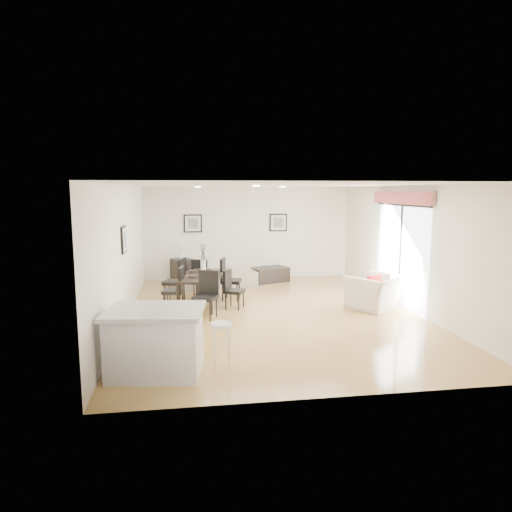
{
  "coord_description": "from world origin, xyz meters",
  "views": [
    {
      "loc": [
        -1.74,
        -9.23,
        2.59
      ],
      "look_at": [
        -0.3,
        0.4,
        1.19
      ],
      "focal_mm": 32.0,
      "sensor_mm": 36.0,
      "label": 1
    }
  ],
  "objects": [
    {
      "name": "dining_table",
      "position": [
        -1.42,
        0.97,
        0.62
      ],
      "size": [
        1.27,
        1.83,
        0.69
      ],
      "rotation": [
        0.0,
        0.0,
        -0.29
      ],
      "color": "black",
      "rests_on": "ground"
    },
    {
      "name": "wall_left",
      "position": [
        -3.0,
        0.0,
        1.35
      ],
      "size": [
        0.04,
        8.0,
        2.7
      ],
      "primitive_type": "cube",
      "color": "white",
      "rests_on": "ground"
    },
    {
      "name": "dining_chair_wnear",
      "position": [
        -2.0,
        0.54,
        0.54
      ],
      "size": [
        0.5,
        0.5,
        0.97
      ],
      "rotation": [
        0.0,
        0.0,
        -1.74
      ],
      "color": "black",
      "rests_on": "ground"
    },
    {
      "name": "armchair",
      "position": [
        2.34,
        0.1,
        0.37
      ],
      "size": [
        1.49,
        1.46,
        0.73
      ],
      "primitive_type": "imported",
      "rotation": [
        0.0,
        0.0,
        3.76
      ],
      "color": "white",
      "rests_on": "ground"
    },
    {
      "name": "table_lamp",
      "position": [
        -1.94,
        3.65,
        0.96
      ],
      "size": [
        0.23,
        0.23,
        0.44
      ],
      "color": "white",
      "rests_on": "side_table"
    },
    {
      "name": "framed_print_left_wall",
      "position": [
        -2.97,
        -0.2,
        1.65
      ],
      "size": [
        0.04,
        0.52,
        0.52
      ],
      "rotation": [
        0.0,
        0.0,
        1.57
      ],
      "color": "black",
      "rests_on": "wall_left"
    },
    {
      "name": "side_table",
      "position": [
        -1.94,
        3.65,
        0.34
      ],
      "size": [
        0.67,
        0.67,
        0.67
      ],
      "primitive_type": "cube",
      "rotation": [
        0.0,
        0.0,
        0.43
      ],
      "color": "black",
      "rests_on": "ground"
    },
    {
      "name": "framed_print_back_right",
      "position": [
        0.9,
        3.97,
        1.65
      ],
      "size": [
        0.52,
        0.04,
        0.52
      ],
      "color": "black",
      "rests_on": "wall_back"
    },
    {
      "name": "wall_front",
      "position": [
        0.0,
        -4.0,
        1.35
      ],
      "size": [
        6.0,
        0.04,
        2.7
      ],
      "primitive_type": "cube",
      "color": "white",
      "rests_on": "ground"
    },
    {
      "name": "dining_chair_head",
      "position": [
        -1.38,
        -0.06,
        0.54
      ],
      "size": [
        0.58,
        0.58,
        0.96
      ],
      "rotation": [
        0.0,
        0.0,
        -0.46
      ],
      "color": "black",
      "rests_on": "ground"
    },
    {
      "name": "dining_chair_foot",
      "position": [
        -1.45,
        2.01,
        0.51
      ],
      "size": [
        0.53,
        0.53,
        0.91
      ],
      "rotation": [
        0.0,
        0.0,
        2.77
      ],
      "color": "black",
      "rests_on": "ground"
    },
    {
      "name": "courtyard_plant_b",
      "position": [
        5.43,
        1.64,
        0.34
      ],
      "size": [
        0.46,
        0.46,
        0.67
      ],
      "primitive_type": "imported",
      "rotation": [
        0.0,
        0.0,
        -0.26
      ],
      "color": "#395A26",
      "rests_on": "ground"
    },
    {
      "name": "cushion",
      "position": [
        2.24,
        -0.01,
        0.59
      ],
      "size": [
        0.36,
        0.25,
        0.34
      ],
      "primitive_type": "cube",
      "rotation": [
        0.0,
        0.0,
        3.6
      ],
      "color": "#AF1916",
      "rests_on": "armchair"
    },
    {
      "name": "framed_print_back_left",
      "position": [
        -1.6,
        3.97,
        1.65
      ],
      "size": [
        0.52,
        0.04,
        0.52
      ],
      "color": "black",
      "rests_on": "wall_back"
    },
    {
      "name": "wall_right",
      "position": [
        3.0,
        0.0,
        1.35
      ],
      "size": [
        0.04,
        8.0,
        2.7
      ],
      "primitive_type": "cube",
      "color": "white",
      "rests_on": "ground"
    },
    {
      "name": "sliding_door",
      "position": [
        2.96,
        0.3,
        1.66
      ],
      "size": [
        0.12,
        2.7,
        2.57
      ],
      "color": "white",
      "rests_on": "wall_right"
    },
    {
      "name": "courtyard",
      "position": [
        6.16,
        0.87,
        0.92
      ],
      "size": [
        6.0,
        6.0,
        2.0
      ],
      "color": "gray",
      "rests_on": "ground"
    },
    {
      "name": "bar_stool",
      "position": [
        -1.3,
        -2.88,
        0.6
      ],
      "size": [
        0.32,
        0.32,
        0.7
      ],
      "color": "white",
      "rests_on": "ground"
    },
    {
      "name": "dining_chair_efar",
      "position": [
        -0.84,
        1.41,
        0.56
      ],
      "size": [
        0.55,
        0.55,
        1.0
      ],
      "rotation": [
        0.0,
        0.0,
        1.31
      ],
      "color": "black",
      "rests_on": "ground"
    },
    {
      "name": "coffee_table",
      "position": [
        0.53,
        3.38,
        0.21
      ],
      "size": [
        1.19,
        0.95,
        0.41
      ],
      "primitive_type": "cube",
      "rotation": [
        0.0,
        0.0,
        0.38
      ],
      "color": "black",
      "rests_on": "ground"
    },
    {
      "name": "kitchen_island",
      "position": [
        -2.23,
        -2.88,
        0.48
      ],
      "size": [
        1.47,
        1.21,
        0.94
      ],
      "rotation": [
        0.0,
        0.0,
        -0.13
      ],
      "color": "white",
      "rests_on": "ground"
    },
    {
      "name": "sofa",
      "position": [
        -0.94,
        2.9,
        0.29
      ],
      "size": [
        2.09,
        1.05,
        0.58
      ],
      "primitive_type": "imported",
      "rotation": [
        0.0,
        0.0,
        3.28
      ],
      "color": "gray",
      "rests_on": "ground"
    },
    {
      "name": "vase",
      "position": [
        -1.42,
        0.97,
        0.97
      ],
      "size": [
        0.86,
        1.35,
        0.71
      ],
      "color": "white",
      "rests_on": "dining_table"
    },
    {
      "name": "ceiling",
      "position": [
        0.0,
        0.0,
        2.7
      ],
      "size": [
        6.0,
        8.0,
        0.02
      ],
      "primitive_type": "cube",
      "color": "white",
      "rests_on": "wall_back"
    },
    {
      "name": "dining_chair_enear",
      "position": [
        -0.82,
        0.59,
        0.48
      ],
      "size": [
        0.52,
        0.52,
        0.86
      ],
      "rotation": [
        0.0,
        0.0,
        1.1
      ],
      "color": "black",
      "rests_on": "ground"
    },
    {
      "name": "wall_back",
      "position": [
        0.0,
        4.0,
        1.35
      ],
      "size": [
        6.0,
        0.04,
        2.7
      ],
      "primitive_type": "cube",
      "color": "white",
      "rests_on": "ground"
    },
    {
      "name": "dining_chair_wfar",
      "position": [
        -2.0,
        1.36,
        0.57
      ],
      "size": [
        0.57,
        0.57,
        1.02
      ],
      "rotation": [
        0.0,
        0.0,
        -1.87
      ],
      "color": "black",
      "rests_on": "ground"
    },
    {
      "name": "ground",
      "position": [
        0.0,
        0.0,
        0.0
      ],
      "size": [
        8.0,
        8.0,
        0.0
      ],
      "primitive_type": "plane",
      "color": "#B38C49",
      "rests_on": "ground"
    }
  ]
}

